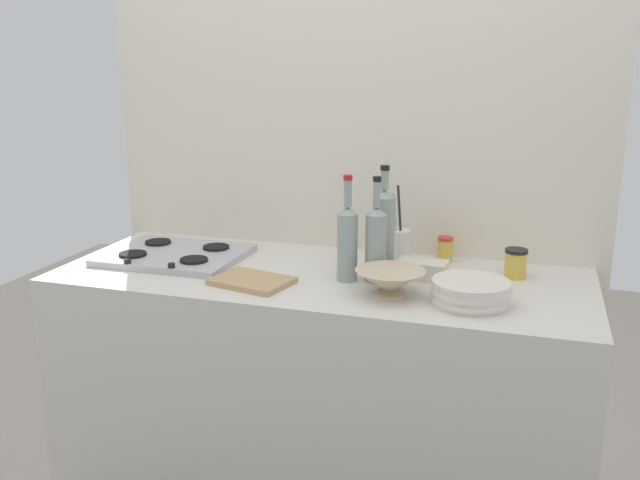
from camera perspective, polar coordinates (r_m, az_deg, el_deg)
counter_block at (r=2.54m, az=0.00°, el=-12.53°), size 1.80×0.70×0.90m
backsplash_panel at (r=2.65m, az=2.49°, el=7.39°), size 1.90×0.06×2.55m
stovetop_hob at (r=2.61m, az=-11.75°, el=-1.19°), size 0.49×0.39×0.04m
plate_stack at (r=2.13m, az=12.20°, el=-4.18°), size 0.24×0.24×0.07m
wine_bottle_leftmost at (r=2.38m, az=5.22°, el=0.95°), size 0.08×0.08×0.36m
wine_bottle_mid_left at (r=2.27m, az=2.24°, el=-0.07°), size 0.07×0.07×0.35m
wine_bottle_mid_right at (r=2.27m, az=4.59°, el=-0.15°), size 0.07×0.07×0.35m
mixing_bowl at (r=2.16m, az=5.75°, el=-3.41°), size 0.22×0.22×0.08m
butter_dish at (r=2.34m, az=8.35°, el=-2.41°), size 0.17×0.10×0.06m
utensil_crock at (r=2.53m, az=6.49°, el=-0.27°), size 0.08×0.08×0.27m
condiment_jar_front at (r=2.54m, az=10.18°, el=-0.75°), size 0.05×0.05×0.09m
condiment_jar_rear at (r=2.41m, az=15.70°, el=-1.84°), size 0.07×0.07×0.10m
cutting_board at (r=2.28m, az=-5.58°, el=-3.36°), size 0.28×0.23×0.02m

